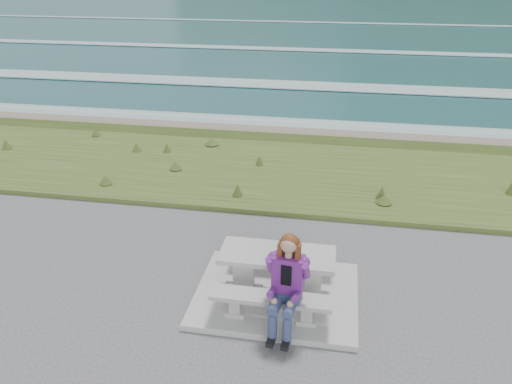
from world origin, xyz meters
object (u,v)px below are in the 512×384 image
picnic_table (277,262)px  bench_landward (270,301)px  seated_woman (285,298)px  bench_seaward (282,251)px

picnic_table → bench_landward: picnic_table is taller
bench_landward → seated_woman: bearing=-31.9°
picnic_table → bench_landward: bearing=-90.0°
bench_seaward → bench_landward: bearing=-90.0°
bench_landward → picnic_table: bearing=90.0°
bench_seaward → seated_woman: bearing=-81.6°
picnic_table → bench_seaward: 0.74m
bench_landward → seated_woman: seated_woman is taller
picnic_table → bench_landward: size_ratio=1.00×
seated_woman → bench_seaward: bearing=105.2°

